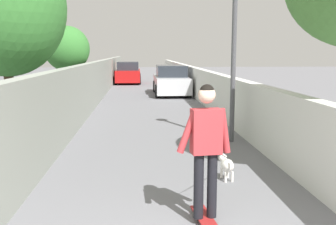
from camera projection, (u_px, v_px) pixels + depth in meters
ground_plane at (150, 102)px, 17.02m from camera, size 80.00×80.00×0.00m
wall_left at (90, 86)px, 14.72m from camera, size 48.00×0.30×1.82m
fence_right at (210, 90)px, 15.12m from camera, size 48.00×0.30×1.46m
tree_left_near at (4, 7)px, 9.78m from camera, size 3.19×3.19×5.22m
tree_left_mid at (67, 50)px, 15.41m from camera, size 1.84×1.84×3.29m
lamp_post at (234, 25)px, 9.05m from camera, size 0.36×0.36×4.17m
skateboard at (205, 218)px, 4.94m from camera, size 0.82×0.28×0.08m
person_skateboarder at (206, 141)px, 4.78m from camera, size 0.26×0.72×1.75m
dog at (226, 164)px, 6.61m from camera, size 1.97×0.82×1.06m
car_near at (171, 81)px, 19.92m from camera, size 4.23×1.80×1.54m
car_far at (128, 73)px, 27.18m from camera, size 3.89×1.80×1.54m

